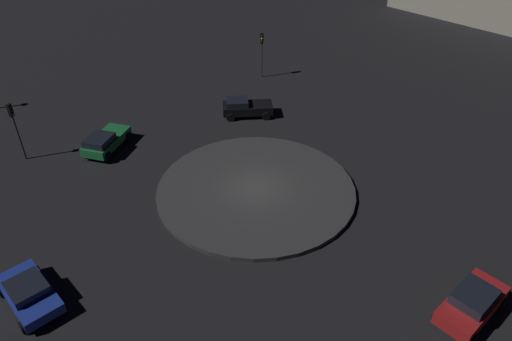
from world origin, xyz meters
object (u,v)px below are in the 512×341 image
at_px(traffic_light_west, 14,121).
at_px(traffic_light_north, 262,47).
at_px(car_black, 246,107).
at_px(car_blue, 29,293).
at_px(car_green, 105,141).
at_px(car_red, 472,303).

relative_size(traffic_light_west, traffic_light_north, 1.01).
bearing_deg(car_black, car_blue, -122.45).
distance_m(car_green, traffic_light_west, 6.00).
bearing_deg(traffic_light_west, car_blue, -53.91).
xyz_separation_m(car_red, car_black, (-11.32, 19.79, -0.04)).
relative_size(car_red, traffic_light_north, 0.97).
bearing_deg(car_black, traffic_light_west, -162.07).
relative_size(car_blue, traffic_light_north, 0.97).
distance_m(car_black, traffic_light_west, 16.98).
bearing_deg(car_red, traffic_light_north, -113.60).
height_order(car_red, car_black, car_red).
xyz_separation_m(car_blue, traffic_light_north, (10.90, 27.39, 2.34)).
distance_m(car_green, traffic_light_north, 17.66).
relative_size(car_black, traffic_light_west, 0.97).
distance_m(car_red, car_black, 22.79).
height_order(traffic_light_west, traffic_light_north, traffic_light_west).
relative_size(car_green, traffic_light_west, 1.01).
height_order(car_blue, traffic_light_north, traffic_light_north).
distance_m(car_blue, car_green, 13.93).
distance_m(car_red, traffic_light_north, 29.55).
bearing_deg(car_blue, traffic_light_west, -19.86).
distance_m(traffic_light_west, traffic_light_north, 22.20).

